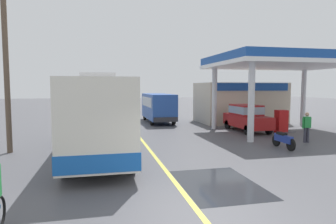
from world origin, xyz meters
name	(u,v)px	position (x,y,z in m)	size (l,w,h in m)	color
ground	(127,121)	(0.00, 20.00, 0.00)	(120.00, 120.00, 0.00)	#4C4C51
lane_divider_stripe	(133,129)	(0.00, 15.00, 0.00)	(0.16, 50.00, 0.01)	#D8CC4C
wet_puddle_patch	(218,184)	(1.28, 1.94, 0.00)	(2.35, 3.38, 0.01)	#26282D
coach_bus_main	(99,115)	(-2.36, 7.72, 1.72)	(2.60, 11.04, 3.69)	silver
gas_station_roadside	(251,92)	(9.49, 15.17, 2.63)	(9.10, 11.95, 5.10)	#194799
car_at_pump	(247,116)	(7.51, 12.03, 1.01)	(1.70, 4.20, 1.82)	maroon
minibus_opposing_lane	(158,105)	(2.58, 18.58, 1.47)	(2.04, 6.13, 2.44)	#264C9E
motorcycle_parked_forecourt	(283,140)	(6.49, 6.29, 0.44)	(0.55, 1.80, 0.92)	black
pedestrian_near_pump	(307,126)	(8.68, 7.43, 0.93)	(0.55, 0.22, 1.66)	#33333F
utility_pole_roadside	(6,58)	(-6.40, 8.29, 4.31)	(1.80, 0.24, 8.26)	brown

